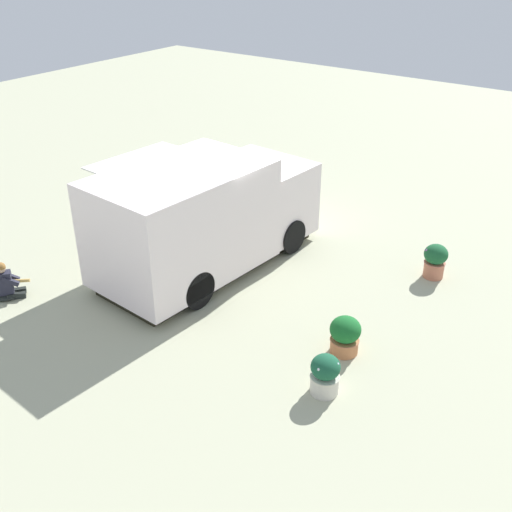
# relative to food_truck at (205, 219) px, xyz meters

# --- Properties ---
(ground_plane) EXTENTS (40.00, 40.00, 0.00)m
(ground_plane) POSITION_rel_food_truck_xyz_m (0.89, 0.02, -1.18)
(ground_plane) COLOR #ACAE8E
(food_truck) EXTENTS (5.47, 3.17, 2.47)m
(food_truck) POSITION_rel_food_truck_xyz_m (0.00, 0.00, 0.00)
(food_truck) COLOR white
(food_truck) RESTS_ON ground_plane
(person_customer) EXTENTS (0.74, 0.69, 0.82)m
(person_customer) POSITION_rel_food_truck_xyz_m (-3.42, 2.48, -0.87)
(person_customer) COLOR black
(person_customer) RESTS_ON ground_plane
(planter_flowering_near) EXTENTS (0.56, 0.56, 0.73)m
(planter_flowering_near) POSITION_rel_food_truck_xyz_m (-0.97, -4.05, -0.80)
(planter_flowering_near) COLOR #BA7145
(planter_flowering_near) RESTS_ON ground_plane
(planter_flowering_far) EXTENTS (0.50, 0.50, 0.72)m
(planter_flowering_far) POSITION_rel_food_truck_xyz_m (-2.12, -4.31, -0.81)
(planter_flowering_far) COLOR beige
(planter_flowering_far) RESTS_ON ground_plane
(planter_flowering_side) EXTENTS (0.51, 0.51, 0.77)m
(planter_flowering_side) POSITION_rel_food_truck_xyz_m (2.56, -4.33, -0.76)
(planter_flowering_side) COLOR #BC6D51
(planter_flowering_side) RESTS_ON ground_plane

